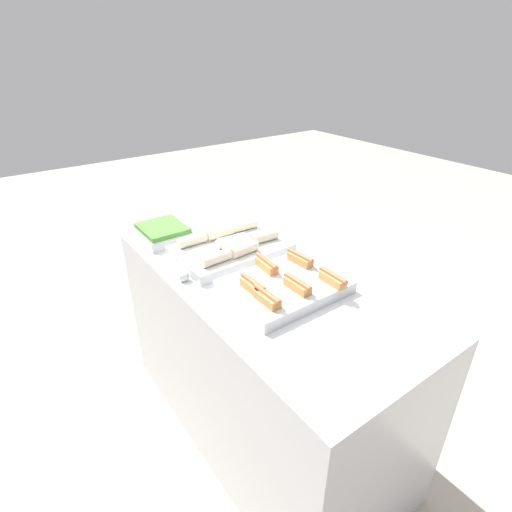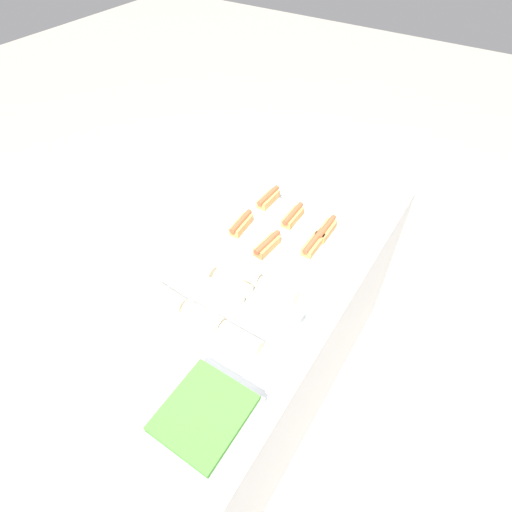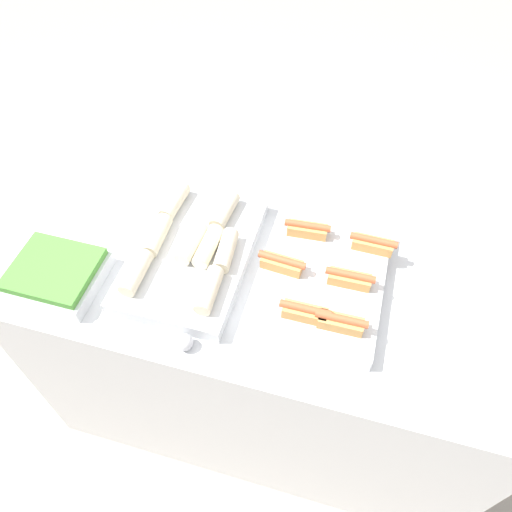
% 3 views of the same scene
% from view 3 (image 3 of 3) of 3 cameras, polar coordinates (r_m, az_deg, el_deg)
% --- Properties ---
extents(ground_plane, '(12.00, 12.00, 0.00)m').
position_cam_3_polar(ground_plane, '(2.34, 1.02, -15.95)').
color(ground_plane, '#ADA393').
extents(counter, '(1.57, 0.72, 0.94)m').
position_cam_3_polar(counter, '(1.92, 1.22, -10.56)').
color(counter, silver).
rests_on(counter, ground_plane).
extents(tray_hotdogs, '(0.39, 0.47, 0.10)m').
position_cam_3_polar(tray_hotdogs, '(1.48, 7.56, -2.80)').
color(tray_hotdogs, silver).
rests_on(tray_hotdogs, counter).
extents(tray_wraps, '(0.35, 0.53, 0.10)m').
position_cam_3_polar(tray_wraps, '(1.54, -7.29, 0.62)').
color(tray_wraps, silver).
rests_on(tray_wraps, counter).
extents(tray_side_front, '(0.26, 0.23, 0.07)m').
position_cam_3_polar(tray_side_front, '(1.59, -21.87, -1.95)').
color(tray_side_front, silver).
rests_on(tray_side_front, counter).
extents(serving_spoon_near, '(0.24, 0.05, 0.05)m').
position_cam_3_polar(serving_spoon_near, '(1.39, -8.88, -9.61)').
color(serving_spoon_near, silver).
rests_on(serving_spoon_near, counter).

